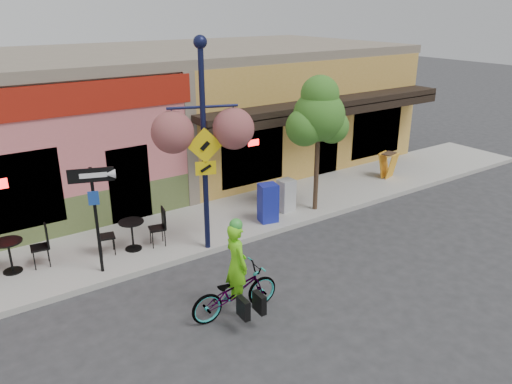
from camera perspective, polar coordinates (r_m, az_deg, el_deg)
ground at (r=13.50m, az=3.63°, el=-5.60°), size 90.00×90.00×0.00m
sidewalk at (r=14.94m, az=-1.10°, el=-2.56°), size 24.00×3.00×0.15m
curb at (r=13.86m, az=2.23°, el=-4.50°), size 24.00×0.12×0.15m
building at (r=18.94m, az=-10.52°, el=9.00°), size 18.20×8.20×4.50m
bicycle at (r=10.31m, az=-2.43°, el=-11.32°), size 1.97×0.78×1.02m
cyclist_rider at (r=10.14m, az=-2.22°, el=-9.48°), size 0.45×0.66×1.75m
lamp_post at (r=11.94m, az=-5.95°, el=4.95°), size 1.79×1.19×5.21m
one_way_sign at (r=11.73m, az=-17.75°, el=-3.20°), size 0.98×0.52×2.53m
cafe_set_left at (r=12.79m, az=-26.36°, el=-6.15°), size 1.81×1.07×1.02m
cafe_set_right at (r=12.88m, az=-13.99°, el=-4.36°), size 1.81×1.17×1.00m
newspaper_box_blue at (r=14.10m, az=1.39°, el=-1.25°), size 0.59×0.54×1.11m
newspaper_box_grey at (r=14.87m, az=3.45°, el=-0.38°), size 0.47×0.43×0.97m
street_tree at (r=14.60m, az=7.06°, el=5.45°), size 1.64×1.64×4.05m
sandwich_board at (r=18.30m, az=15.30°, el=2.88°), size 0.63×0.53×0.91m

